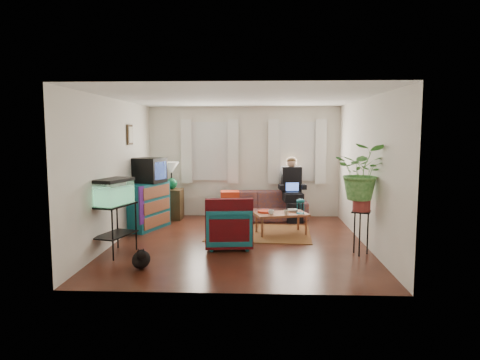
{
  "coord_description": "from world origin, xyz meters",
  "views": [
    {
      "loc": [
        0.34,
        -7.63,
        2.0
      ],
      "look_at": [
        0.0,
        0.4,
        1.1
      ],
      "focal_mm": 32.0,
      "sensor_mm": 36.0,
      "label": 1
    }
  ],
  "objects_px": {
    "aquarium_stand": "(115,229)",
    "plant_stand": "(361,233)",
    "side_table": "(172,204)",
    "coffee_table": "(281,224)",
    "armchair": "(229,224)",
    "dresser": "(146,206)",
    "sofa": "(258,201)"
  },
  "relations": [
    {
      "from": "coffee_table",
      "to": "aquarium_stand",
      "type": "bearing_deg",
      "value": -167.23
    },
    {
      "from": "side_table",
      "to": "armchair",
      "type": "distance_m",
      "value": 2.79
    },
    {
      "from": "coffee_table",
      "to": "side_table",
      "type": "bearing_deg",
      "value": 134.71
    },
    {
      "from": "sofa",
      "to": "side_table",
      "type": "bearing_deg",
      "value": 174.41
    },
    {
      "from": "aquarium_stand",
      "to": "coffee_table",
      "type": "relative_size",
      "value": 0.81
    },
    {
      "from": "aquarium_stand",
      "to": "plant_stand",
      "type": "height_order",
      "value": "aquarium_stand"
    },
    {
      "from": "side_table",
      "to": "armchair",
      "type": "height_order",
      "value": "armchair"
    },
    {
      "from": "aquarium_stand",
      "to": "coffee_table",
      "type": "bearing_deg",
      "value": 44.98
    },
    {
      "from": "armchair",
      "to": "plant_stand",
      "type": "height_order",
      "value": "armchair"
    },
    {
      "from": "side_table",
      "to": "coffee_table",
      "type": "xyz_separation_m",
      "value": [
        2.45,
        -1.39,
        -0.14
      ]
    },
    {
      "from": "dresser",
      "to": "plant_stand",
      "type": "bearing_deg",
      "value": -4.12
    },
    {
      "from": "armchair",
      "to": "plant_stand",
      "type": "xyz_separation_m",
      "value": [
        2.19,
        -0.4,
        -0.04
      ]
    },
    {
      "from": "sofa",
      "to": "plant_stand",
      "type": "distance_m",
      "value": 3.23
    },
    {
      "from": "armchair",
      "to": "aquarium_stand",
      "type": "bearing_deg",
      "value": 10.51
    },
    {
      "from": "sofa",
      "to": "armchair",
      "type": "height_order",
      "value": "sofa"
    },
    {
      "from": "side_table",
      "to": "coffee_table",
      "type": "relative_size",
      "value": 0.68
    },
    {
      "from": "side_table",
      "to": "aquarium_stand",
      "type": "xyz_separation_m",
      "value": [
        -0.35,
        -2.9,
        0.07
      ]
    },
    {
      "from": "coffee_table",
      "to": "sofa",
      "type": "bearing_deg",
      "value": 92.89
    },
    {
      "from": "armchair",
      "to": "side_table",
      "type": "bearing_deg",
      "value": -63.92
    },
    {
      "from": "side_table",
      "to": "plant_stand",
      "type": "bearing_deg",
      "value": -36.96
    },
    {
      "from": "sofa",
      "to": "dresser",
      "type": "distance_m",
      "value": 2.53
    },
    {
      "from": "aquarium_stand",
      "to": "side_table",
      "type": "bearing_deg",
      "value": 99.74
    },
    {
      "from": "side_table",
      "to": "plant_stand",
      "type": "distance_m",
      "value": 4.6
    },
    {
      "from": "armchair",
      "to": "dresser",
      "type": "bearing_deg",
      "value": -42.43
    },
    {
      "from": "side_table",
      "to": "aquarium_stand",
      "type": "distance_m",
      "value": 2.93
    },
    {
      "from": "sofa",
      "to": "dresser",
      "type": "height_order",
      "value": "dresser"
    },
    {
      "from": "dresser",
      "to": "armchair",
      "type": "height_order",
      "value": "dresser"
    },
    {
      "from": "sofa",
      "to": "dresser",
      "type": "relative_size",
      "value": 2.06
    },
    {
      "from": "sofa",
      "to": "plant_stand",
      "type": "bearing_deg",
      "value": -63.84
    },
    {
      "from": "armchair",
      "to": "coffee_table",
      "type": "bearing_deg",
      "value": -140.9
    },
    {
      "from": "aquarium_stand",
      "to": "plant_stand",
      "type": "bearing_deg",
      "value": 18.63
    },
    {
      "from": "plant_stand",
      "to": "armchair",
      "type": "bearing_deg",
      "value": 169.68
    }
  ]
}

